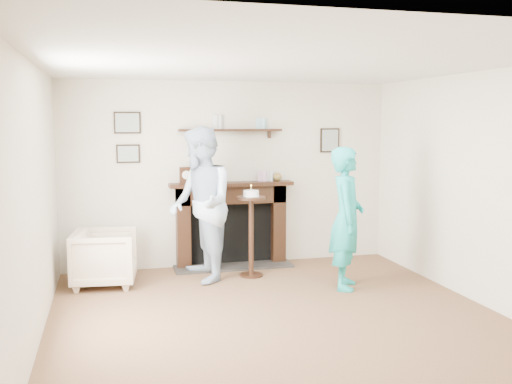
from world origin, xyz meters
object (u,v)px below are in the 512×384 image
(man, at_px, (202,280))
(pedestal_table, at_px, (251,220))
(woman, at_px, (345,287))
(armchair, at_px, (106,285))

(man, bearing_deg, pedestal_table, 88.84)
(man, distance_m, pedestal_table, 0.97)
(woman, height_order, pedestal_table, pedestal_table)
(armchair, xyz_separation_m, pedestal_table, (1.80, -0.05, 0.72))
(man, distance_m, woman, 1.77)
(armchair, bearing_deg, man, -87.42)
(man, height_order, pedestal_table, pedestal_table)
(armchair, bearing_deg, woman, -99.60)
(man, bearing_deg, woman, 60.63)
(pedestal_table, bearing_deg, man, -176.29)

